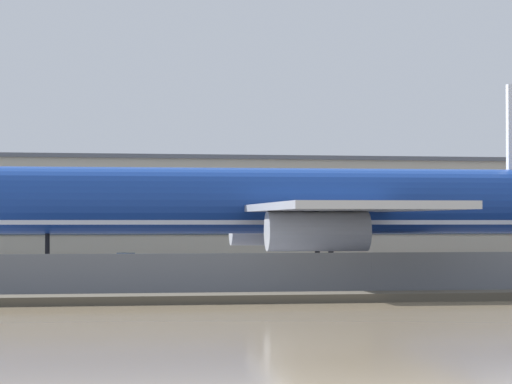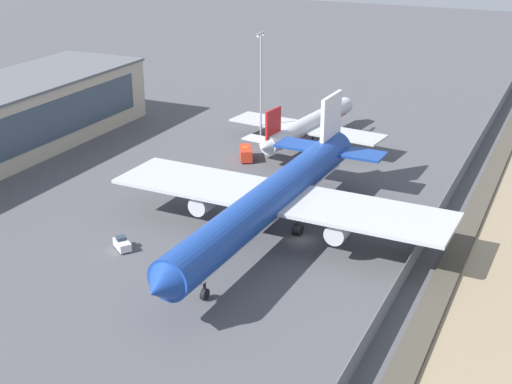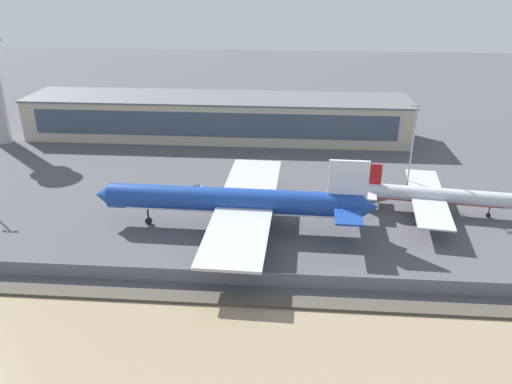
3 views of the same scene
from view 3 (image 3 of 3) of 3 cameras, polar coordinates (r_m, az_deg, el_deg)
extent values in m
plane|color=#4C4C51|center=(99.35, -1.69, -5.31)|extent=(500.00, 500.00, 0.00)
cube|color=#474238|center=(82.10, -3.23, -12.17)|extent=(320.00, 3.00, 0.50)
cube|color=slate|center=(85.11, -2.85, -9.79)|extent=(280.00, 0.08, 2.71)
cylinder|color=slate|center=(85.11, -2.85, -9.79)|extent=(0.10, 0.10, 2.71)
cylinder|color=#193D93|center=(100.29, -2.65, -0.99)|extent=(51.39, 6.56, 5.13)
cone|color=#193D93|center=(107.51, -17.05, -0.30)|extent=(3.47, 4.96, 4.87)
cone|color=#193D93|center=(100.11, 12.85, -1.66)|extent=(3.46, 4.71, 4.61)
cube|color=#232D3D|center=(105.98, -15.36, -0.07)|extent=(2.94, 4.43, 1.54)
cube|color=silver|center=(100.90, -2.63, -1.71)|extent=(43.67, 5.32, 0.92)
cube|color=#B7BABF|center=(89.40, -2.18, -4.76)|extent=(11.96, 24.91, 0.51)
cube|color=#B7BABF|center=(111.39, -0.40, 1.33)|extent=(11.96, 24.91, 0.51)
cylinder|color=#B7BABF|center=(92.11, -2.94, -5.03)|extent=(7.25, 3.02, 2.82)
cylinder|color=#B7BABF|center=(110.43, -1.31, 0.17)|extent=(7.25, 3.02, 2.82)
cube|color=silver|center=(97.56, 10.52, 1.16)|extent=(7.70, 0.83, 8.72)
cube|color=#193D93|center=(95.42, 10.47, -2.51)|extent=(5.38, 9.16, 0.41)
cube|color=#193D93|center=(103.56, 10.17, -0.29)|extent=(5.38, 9.16, 0.41)
cylinder|color=black|center=(106.08, -12.24, -2.52)|extent=(0.36, 0.36, 3.00)
cylinder|color=black|center=(106.75, -12.17, -3.24)|extent=(1.45, 0.60, 1.44)
cylinder|color=black|center=(99.28, -0.78, -3.86)|extent=(0.41, 0.41, 3.00)
cylinder|color=black|center=(99.99, -0.77, -4.62)|extent=(1.68, 1.20, 1.65)
cylinder|color=black|center=(104.03, -0.43, -2.48)|extent=(0.41, 0.41, 3.00)
cylinder|color=black|center=(104.71, -0.42, -3.21)|extent=(1.68, 1.20, 1.65)
cylinder|color=silver|center=(114.41, 19.86, -0.37)|extent=(32.47, 7.09, 3.38)
cone|color=silver|center=(112.79, 11.31, 0.30)|extent=(2.53, 3.27, 3.04)
cube|color=#232D3D|center=(117.66, 27.02, -0.75)|extent=(2.18, 3.07, 1.01)
cube|color=#B21919|center=(114.77, 19.80, -0.80)|extent=(27.58, 5.86, 0.61)
cube|color=#B7BABF|center=(121.38, 18.64, 0.99)|extent=(8.85, 16.22, 0.34)
cube|color=#B7BABF|center=(107.34, 19.49, -2.20)|extent=(8.85, 16.22, 0.34)
cylinder|color=#B7BABF|center=(120.80, 19.08, 0.25)|extent=(4.71, 2.37, 1.86)
cylinder|color=#B7BABF|center=(109.07, 19.84, -2.47)|extent=(4.71, 2.37, 1.86)
cube|color=#B21919|center=(111.59, 12.91, 1.78)|extent=(4.86, 0.96, 5.74)
cube|color=silver|center=(115.40, 12.76, 0.87)|extent=(3.87, 6.02, 0.27)
cube|color=silver|center=(110.18, 12.78, -0.28)|extent=(3.87, 6.02, 0.27)
cylinder|color=black|center=(117.89, 25.09, -1.98)|extent=(0.24, 0.24, 1.98)
cylinder|color=black|center=(118.29, 25.01, -2.41)|extent=(0.98, 0.48, 0.95)
cylinder|color=black|center=(116.72, 18.48, -1.13)|extent=(0.27, 0.27, 1.98)
cylinder|color=black|center=(117.12, 18.42, -1.57)|extent=(1.17, 0.88, 1.09)
cylinder|color=black|center=(113.53, 18.66, -1.88)|extent=(0.27, 0.27, 1.98)
cylinder|color=black|center=(113.94, 18.60, -2.33)|extent=(1.17, 0.88, 1.09)
cube|color=white|center=(119.63, -6.90, 0.26)|extent=(3.17, 3.53, 1.11)
cube|color=#283847|center=(119.56, -6.78, 0.67)|extent=(1.69, 1.66, 0.50)
cylinder|color=black|center=(120.86, -6.77, 0.32)|extent=(0.59, 0.70, 0.70)
cylinder|color=black|center=(119.94, -6.32, 0.15)|extent=(0.59, 0.70, 0.70)
cylinder|color=black|center=(119.65, -7.46, 0.02)|extent=(0.59, 0.70, 0.70)
cylinder|color=black|center=(118.72, -7.01, -0.15)|extent=(0.59, 0.70, 0.70)
cube|color=red|center=(119.19, 12.50, 0.01)|extent=(5.56, 4.37, 2.07)
cube|color=#283847|center=(118.00, 11.81, 0.04)|extent=(1.97, 2.30, 0.83)
cube|color=orange|center=(118.74, 12.55, 0.51)|extent=(0.95, 1.16, 0.16)
cylinder|color=black|center=(117.95, 12.10, -0.66)|extent=(0.84, 0.60, 0.84)
cylinder|color=black|center=(119.29, 11.58, -0.32)|extent=(0.84, 0.60, 0.84)
cylinder|color=black|center=(119.79, 13.35, -0.39)|extent=(0.84, 0.60, 0.84)
cylinder|color=black|center=(121.11, 12.82, -0.06)|extent=(0.84, 0.60, 0.84)
cube|color=#BCB299|center=(158.86, -4.42, 8.47)|extent=(117.78, 19.87, 12.22)
cube|color=#3D4C5B|center=(149.19, -5.00, 7.65)|extent=(108.36, 0.16, 7.33)
cube|color=#5B5E63|center=(157.27, -4.50, 10.70)|extent=(118.38, 20.47, 0.50)
cylinder|color=#93969B|center=(118.65, 17.35, 4.38)|extent=(0.36, 0.36, 21.83)
cube|color=#93969B|center=(115.69, 18.00, 9.35)|extent=(3.20, 0.24, 0.24)
cube|color=silver|center=(115.49, 17.39, 9.25)|extent=(0.60, 0.40, 0.44)
cube|color=silver|center=(116.04, 18.56, 9.17)|extent=(0.60, 0.40, 0.44)
camera|label=1|loc=(53.30, -60.03, -49.71)|focal=85.00mm
camera|label=2|loc=(108.40, -57.27, 10.87)|focal=50.00mm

